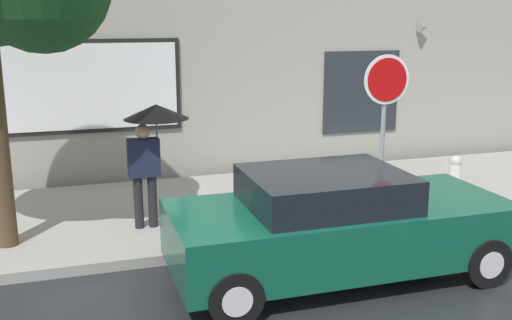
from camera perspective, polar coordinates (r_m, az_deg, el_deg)
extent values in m
plane|color=black|center=(8.01, 4.28, -11.25)|extent=(60.00, 60.00, 0.00)
cube|color=gray|center=(10.64, -1.71, -4.44)|extent=(20.00, 4.00, 0.15)
cube|color=#9E998E|center=(12.55, -5.03, 14.13)|extent=(20.00, 0.40, 7.00)
cube|color=black|center=(12.09, -15.94, 6.67)|extent=(3.70, 0.06, 1.80)
cube|color=silver|center=(12.06, -15.93, 6.65)|extent=(3.54, 0.03, 1.64)
cube|color=#262B33|center=(13.65, 9.90, 6.35)|extent=(1.80, 0.04, 1.80)
cone|color=#99999E|center=(14.14, 15.55, 12.00)|extent=(0.22, 0.24, 0.24)
cube|color=#0F4C38|center=(7.96, 7.91, -6.63)|extent=(4.40, 1.81, 0.74)
cube|color=black|center=(7.69, 6.56, -2.71)|extent=(1.98, 1.59, 0.43)
cylinder|color=black|center=(9.51, 14.74, -5.54)|extent=(0.64, 0.22, 0.64)
cylinder|color=silver|center=(9.51, 14.74, -5.54)|extent=(0.35, 0.24, 0.35)
cylinder|color=black|center=(8.25, 20.91, -8.98)|extent=(0.64, 0.22, 0.64)
cylinder|color=silver|center=(8.25, 20.91, -8.98)|extent=(0.35, 0.24, 0.35)
cylinder|color=black|center=(8.31, -5.12, -7.96)|extent=(0.64, 0.22, 0.64)
cylinder|color=silver|center=(8.31, -5.12, -7.96)|extent=(0.35, 0.24, 0.35)
cylinder|color=black|center=(6.83, -2.01, -12.86)|extent=(0.64, 0.22, 0.64)
cylinder|color=silver|center=(6.83, -2.01, -12.86)|extent=(0.35, 0.24, 0.35)
cylinder|color=white|center=(11.24, 18.21, -1.90)|extent=(0.22, 0.22, 0.70)
sphere|color=#BBBBB7|center=(11.15, 18.34, -0.17)|extent=(0.23, 0.23, 0.23)
cylinder|color=#BBBBB7|center=(11.10, 18.70, -1.93)|extent=(0.09, 0.12, 0.09)
cylinder|color=#BBBBB7|center=(11.35, 17.76, -1.53)|extent=(0.09, 0.12, 0.09)
cylinder|color=white|center=(11.32, 18.09, -3.45)|extent=(0.30, 0.30, 0.06)
cylinder|color=black|center=(9.45, -11.04, -3.95)|extent=(0.14, 0.14, 0.82)
cylinder|color=black|center=(9.47, -9.74, -3.85)|extent=(0.14, 0.14, 0.82)
cube|color=#191E38|center=(9.27, -10.57, 0.23)|extent=(0.48, 0.22, 0.58)
sphere|color=tan|center=(9.19, -10.68, 2.66)|extent=(0.22, 0.22, 0.22)
cylinder|color=#4C4C51|center=(9.25, -9.32, 1.83)|extent=(0.02, 0.02, 0.90)
cone|color=black|center=(9.17, -9.42, 4.53)|extent=(0.98, 0.98, 0.22)
cylinder|color=gray|center=(9.63, 11.85, 1.84)|extent=(0.07, 0.07, 2.60)
cylinder|color=white|center=(9.46, 12.25, 7.44)|extent=(0.76, 0.02, 0.76)
cylinder|color=red|center=(9.45, 12.29, 7.43)|extent=(0.66, 0.02, 0.66)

